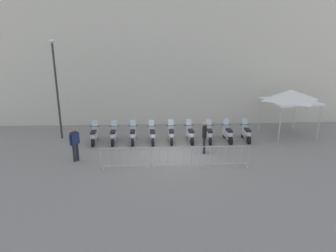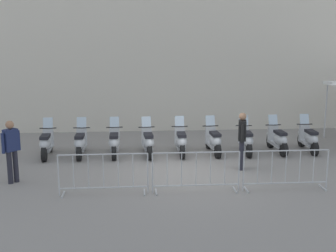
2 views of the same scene
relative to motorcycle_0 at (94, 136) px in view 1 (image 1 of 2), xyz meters
name	(u,v)px [view 1 (image 1 of 2)]	position (x,y,z in m)	size (l,w,h in m)	color
ground_plane	(173,154)	(4.23, -2.45, -0.45)	(120.00, 120.00, 0.00)	gray
building_facade	(167,16)	(5.06, 4.54, 6.93)	(28.00, 2.40, 14.78)	beige
motorcycle_0	(94,136)	(0.00, 0.00, 0.00)	(0.56, 1.73, 1.24)	black
motorcycle_1	(114,136)	(1.11, -0.14, 0.00)	(0.57, 1.73, 1.24)	black
motorcycle_2	(133,135)	(2.23, -0.28, 0.00)	(0.57, 1.73, 1.24)	black
motorcycle_3	(152,135)	(3.34, -0.46, 0.00)	(0.56, 1.72, 1.24)	black
motorcycle_4	(171,135)	(4.45, -0.56, 0.00)	(0.60, 1.72, 1.24)	black
motorcycle_5	(190,135)	(5.58, -0.68, 0.00)	(0.56, 1.72, 1.24)	black
motorcycle_6	(209,135)	(6.68, -0.85, 0.00)	(0.66, 1.72, 1.24)	black
motorcycle_7	(228,134)	(7.81, -0.94, 0.00)	(0.56, 1.73, 1.24)	black
motorcycle_8	(246,134)	(8.92, -1.03, 0.00)	(0.62, 1.72, 1.24)	black
barrier_segment_0	(125,159)	(1.70, -3.91, 0.07)	(2.25, 0.68, 1.07)	#B2B5B7
barrier_segment_1	(176,158)	(4.03, -4.19, 0.07)	(2.25, 0.68, 1.07)	#B2B5B7
barrier_segment_2	(226,157)	(6.36, -4.46, 0.07)	(2.25, 0.68, 1.07)	#B2B5B7
street_lamp	(56,81)	(-2.04, 1.27, 3.07)	(0.36, 0.36, 5.84)	#2D332D
officer_near_row_end	(75,142)	(-0.69, -2.52, 0.53)	(0.44, 0.40, 1.73)	#23232D
officer_mid_plaza	(204,136)	(5.88, -2.52, 0.53)	(0.32, 0.53, 1.73)	#23232D
canopy_tent	(291,96)	(11.88, -0.42, 2.06)	(2.79, 2.79, 2.91)	silver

